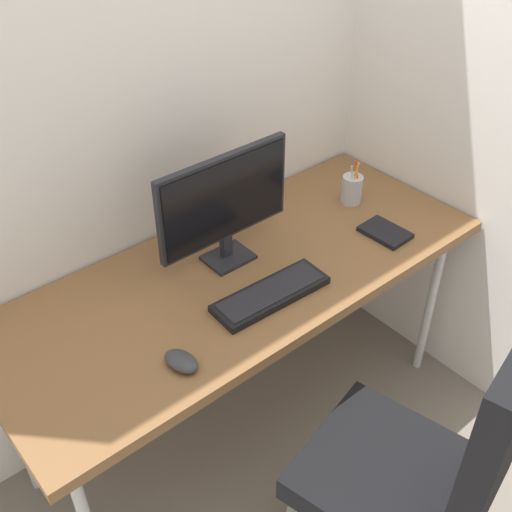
# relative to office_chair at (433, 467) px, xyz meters

# --- Properties ---
(ground_plane) EXTENTS (8.00, 8.00, 0.00)m
(ground_plane) POSITION_rel_office_chair_xyz_m (-0.01, 0.79, -0.57)
(ground_plane) COLOR slate
(wall_back) EXTENTS (2.59, 0.04, 2.80)m
(wall_back) POSITION_rel_office_chair_xyz_m (-0.01, 1.16, 0.83)
(wall_back) COLOR white
(wall_back) RESTS_ON ground_plane
(wall_side_right) EXTENTS (0.04, 1.59, 2.80)m
(wall_side_right) POSITION_rel_office_chair_xyz_m (0.86, 0.67, 0.83)
(wall_side_right) COLOR white
(wall_side_right) RESTS_ON ground_plane
(desk) EXTENTS (1.68, 0.68, 0.76)m
(desk) POSITION_rel_office_chair_xyz_m (-0.01, 0.79, 0.14)
(desk) COLOR brown
(desk) RESTS_ON ground_plane
(office_chair) EXTENTS (0.61, 0.60, 1.11)m
(office_chair) POSITION_rel_office_chair_xyz_m (0.00, 0.00, 0.00)
(office_chair) COLOR black
(office_chair) RESTS_ON ground_plane
(monitor) EXTENTS (0.49, 0.12, 0.38)m
(monitor) POSITION_rel_office_chair_xyz_m (-0.00, 0.88, 0.41)
(monitor) COLOR black
(monitor) RESTS_ON desk
(keyboard) EXTENTS (0.39, 0.14, 0.03)m
(keyboard) POSITION_rel_office_chair_xyz_m (-0.02, 0.64, 0.20)
(keyboard) COLOR black
(keyboard) RESTS_ON desk
(mouse) EXTENTS (0.08, 0.12, 0.03)m
(mouse) POSITION_rel_office_chair_xyz_m (-0.39, 0.58, 0.20)
(mouse) COLOR #333338
(mouse) RESTS_ON desk
(pen_holder) EXTENTS (0.08, 0.08, 0.18)m
(pen_holder) POSITION_rel_office_chair_xyz_m (0.57, 0.85, 0.24)
(pen_holder) COLOR #B2B5BA
(pen_holder) RESTS_ON desk
(notebook) EXTENTS (0.12, 0.17, 0.02)m
(notebook) POSITION_rel_office_chair_xyz_m (0.51, 0.63, 0.20)
(notebook) COLOR black
(notebook) RESTS_ON desk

